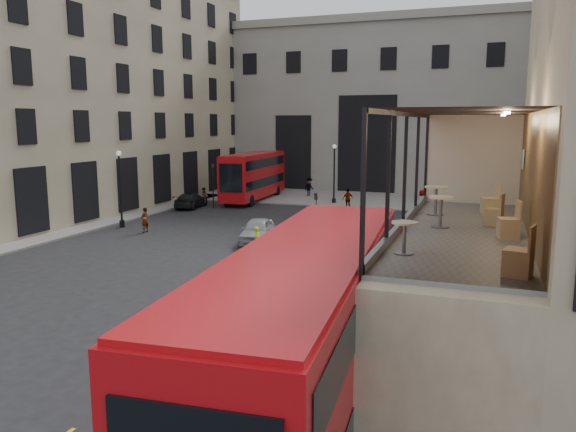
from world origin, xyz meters
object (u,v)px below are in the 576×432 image
(bicycle, at_px, (278,269))
(street_lamp_b, at_px, (334,177))
(traffic_light_far, at_px, (213,180))
(car_c, at_px, (191,200))
(cyclist, at_px, (257,241))
(cafe_table_near, at_px, (405,233))
(bus_far, at_px, (254,174))
(cafe_table_far, at_px, (436,196))
(cafe_chair_a, at_px, (519,261))
(cafe_chair_c, at_px, (495,216))
(pedestrian_c, at_px, (348,199))
(pedestrian_e, at_px, (145,220))
(pedestrian_b, at_px, (309,187))
(cafe_chair_d, at_px, (490,205))
(cafe_chair_b, at_px, (509,227))
(traffic_light_near, at_px, (316,220))
(bus_near, at_px, (308,337))
(pedestrian_a, at_px, (204,197))
(car_b, at_px, (376,220))
(car_a, at_px, (257,230))
(street_lamp_a, at_px, (121,193))
(cafe_table_mid, at_px, (441,207))

(bicycle, bearing_deg, street_lamp_b, -7.38)
(traffic_light_far, bearing_deg, car_c, -170.80)
(cyclist, bearing_deg, cafe_table_near, -161.50)
(bus_far, xyz_separation_m, cafe_table_far, (19.36, -31.73, 2.67))
(cafe_chair_a, distance_m, cafe_chair_c, 5.09)
(pedestrian_c, height_order, pedestrian_e, pedestrian_c)
(bicycle, xyz_separation_m, pedestrian_b, (-7.45, 28.27, 0.53))
(car_c, relative_size, cafe_chair_d, 4.77)
(cafe_chair_b, height_order, cafe_chair_c, cafe_chair_b)
(cafe_chair_a, bearing_deg, traffic_light_near, 117.97)
(bus_near, height_order, cafe_chair_b, cafe_chair_b)
(bicycle, distance_m, pedestrian_a, 24.16)
(bicycle, bearing_deg, pedestrian_c, -11.30)
(cafe_chair_a, bearing_deg, street_lamp_b, 109.60)
(car_b, relative_size, cafe_chair_a, 4.34)
(cafe_chair_b, bearing_deg, traffic_light_near, 123.77)
(cafe_table_far, bearing_deg, cafe_chair_c, -37.79)
(pedestrian_b, bearing_deg, car_a, -147.43)
(car_a, relative_size, car_c, 0.97)
(cyclist, relative_size, cafe_table_near, 2.41)
(cafe_chair_c, bearing_deg, pedestrian_c, 110.30)
(cafe_chair_a, bearing_deg, street_lamp_a, 137.95)
(car_c, xyz_separation_m, cafe_table_near, (22.47, -30.81, 4.40))
(traffic_light_near, xyz_separation_m, street_lamp_b, (-5.00, 22.00, -0.03))
(car_b, distance_m, pedestrian_e, 15.64)
(pedestrian_a, distance_m, pedestrian_b, 11.16)
(cyclist, xyz_separation_m, cafe_chair_b, (12.30, -14.17, 4.07))
(traffic_light_near, bearing_deg, cafe_table_mid, -59.73)
(bicycle, bearing_deg, pedestrian_b, -1.68)
(pedestrian_c, height_order, cafe_chair_c, cafe_chair_c)
(traffic_light_far, xyz_separation_m, cafe_chair_d, (22.11, -25.26, 2.46))
(car_b, bearing_deg, cafe_table_far, -67.88)
(street_lamp_b, bearing_deg, pedestrian_c, -53.31)
(cafe_chair_c, bearing_deg, traffic_light_near, 126.49)
(car_a, bearing_deg, cafe_chair_a, -68.16)
(bus_near, bearing_deg, traffic_light_far, 120.54)
(cafe_chair_c, bearing_deg, cafe_chair_d, 93.34)
(bus_near, distance_m, cafe_chair_b, 5.29)
(street_lamp_a, height_order, cafe_chair_a, cafe_chair_a)
(traffic_light_near, bearing_deg, pedestrian_a, 132.16)
(car_c, relative_size, cafe_chair_b, 4.92)
(car_b, xyz_separation_m, pedestrian_e, (-14.26, -6.41, 0.17))
(pedestrian_b, relative_size, cafe_chair_a, 2.08)
(pedestrian_b, relative_size, pedestrian_e, 1.15)
(bicycle, height_order, pedestrian_a, pedestrian_a)
(pedestrian_c, bearing_deg, pedestrian_e, 15.54)
(street_lamp_a, height_order, cafe_chair_b, cafe_chair_b)
(bus_near, height_order, car_a, bus_near)
(bus_near, height_order, car_c, bus_near)
(street_lamp_b, distance_m, cafe_chair_d, 33.99)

